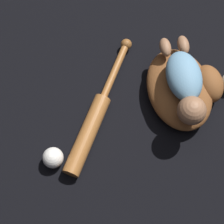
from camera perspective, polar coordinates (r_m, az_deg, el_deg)
ground_plane at (r=1.37m, az=11.52°, el=2.91°), size 6.00×6.00×0.00m
baseball_glove at (r=1.32m, az=10.93°, el=3.63°), size 0.37×0.33×0.10m
baby_figure at (r=1.22m, az=11.15°, el=4.36°), size 0.33×0.19×0.09m
baseball_bat at (r=1.27m, az=-2.80°, el=-1.17°), size 0.54×0.13×0.06m
baseball at (r=1.24m, az=-8.98°, el=-6.89°), size 0.07×0.07×0.07m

